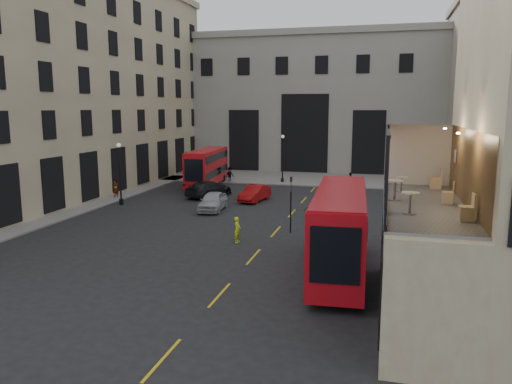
% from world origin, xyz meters
% --- Properties ---
extents(ground, '(140.00, 140.00, 0.00)m').
position_xyz_m(ground, '(0.00, 0.00, 0.00)').
color(ground, black).
rests_on(ground, ground).
extents(host_frontage, '(3.00, 11.00, 4.50)m').
position_xyz_m(host_frontage, '(6.50, 0.00, 2.25)').
color(host_frontage, beige).
rests_on(host_frontage, ground).
extents(cafe_floor, '(3.00, 10.00, 0.10)m').
position_xyz_m(cafe_floor, '(6.50, 0.00, 4.55)').
color(cafe_floor, slate).
rests_on(cafe_floor, host_frontage).
extents(building_left, '(14.60, 50.60, 22.00)m').
position_xyz_m(building_left, '(-26.96, 20.00, 11.38)').
color(building_left, beige).
rests_on(building_left, ground).
extents(gateway, '(35.00, 10.60, 18.00)m').
position_xyz_m(gateway, '(-5.00, 47.99, 9.39)').
color(gateway, '#9A968F').
rests_on(gateway, ground).
extents(pavement_far, '(40.00, 12.00, 0.12)m').
position_xyz_m(pavement_far, '(-6.00, 38.00, 0.06)').
color(pavement_far, slate).
rests_on(pavement_far, ground).
extents(pavement_left, '(8.00, 48.00, 0.12)m').
position_xyz_m(pavement_left, '(-22.00, 12.00, 0.06)').
color(pavement_left, slate).
rests_on(pavement_left, ground).
extents(traffic_light_near, '(0.16, 0.20, 3.80)m').
position_xyz_m(traffic_light_near, '(-1.00, 12.00, 2.42)').
color(traffic_light_near, black).
rests_on(traffic_light_near, ground).
extents(traffic_light_far, '(0.16, 0.20, 3.80)m').
position_xyz_m(traffic_light_far, '(-15.00, 28.00, 2.42)').
color(traffic_light_far, black).
rests_on(traffic_light_far, ground).
extents(street_lamp_a, '(0.36, 0.36, 5.33)m').
position_xyz_m(street_lamp_a, '(-17.00, 18.00, 2.39)').
color(street_lamp_a, black).
rests_on(street_lamp_a, ground).
extents(street_lamp_b, '(0.36, 0.36, 5.33)m').
position_xyz_m(street_lamp_b, '(-6.00, 34.00, 2.39)').
color(street_lamp_b, black).
rests_on(street_lamp_b, ground).
extents(bus_near, '(2.99, 10.83, 4.28)m').
position_xyz_m(bus_near, '(2.90, 4.35, 2.40)').
color(bus_near, '#B50C16').
rests_on(bus_near, ground).
extents(bus_far, '(3.10, 10.06, 3.95)m').
position_xyz_m(bus_far, '(-13.23, 29.40, 2.22)').
color(bus_far, red).
rests_on(bus_far, ground).
extents(car_a, '(2.24, 4.64, 1.53)m').
position_xyz_m(car_a, '(-8.48, 17.61, 0.76)').
color(car_a, '#A9ACB2').
rests_on(car_a, ground).
extents(car_b, '(2.17, 4.51, 1.43)m').
position_xyz_m(car_b, '(-6.19, 22.50, 0.71)').
color(car_b, '#97090B').
rests_on(car_b, ground).
extents(car_c, '(3.80, 5.62, 1.51)m').
position_xyz_m(car_c, '(-10.93, 23.48, 0.76)').
color(car_c, black).
rests_on(car_c, ground).
extents(bicycle, '(1.92, 1.01, 0.96)m').
position_xyz_m(bicycle, '(-0.05, 17.97, 0.48)').
color(bicycle, gray).
rests_on(bicycle, ground).
extents(cyclist, '(0.39, 0.59, 1.63)m').
position_xyz_m(cyclist, '(-3.75, 8.69, 0.81)').
color(cyclist, '#D4FF1A').
rests_on(cyclist, ground).
extents(pedestrian_a, '(0.92, 0.75, 1.79)m').
position_xyz_m(pedestrian_a, '(-14.37, 32.85, 0.89)').
color(pedestrian_a, gray).
rests_on(pedestrian_a, ground).
extents(pedestrian_b, '(1.15, 1.31, 1.76)m').
position_xyz_m(pedestrian_b, '(-11.72, 32.67, 0.88)').
color(pedestrian_b, gray).
rests_on(pedestrian_b, ground).
extents(pedestrian_c, '(1.09, 0.79, 1.72)m').
position_xyz_m(pedestrian_c, '(1.67, 31.31, 0.86)').
color(pedestrian_c, gray).
rests_on(pedestrian_c, ground).
extents(pedestrian_d, '(0.83, 0.89, 1.53)m').
position_xyz_m(pedestrian_d, '(7.86, 30.42, 0.77)').
color(pedestrian_d, gray).
rests_on(pedestrian_d, ground).
extents(pedestrian_e, '(0.57, 0.74, 1.80)m').
position_xyz_m(pedestrian_e, '(-19.00, 20.54, 0.90)').
color(pedestrian_e, gray).
rests_on(pedestrian_e, ground).
extents(cafe_table_near, '(0.63, 0.63, 0.79)m').
position_xyz_m(cafe_table_near, '(5.84, -2.21, 5.12)').
color(cafe_table_near, silver).
rests_on(cafe_table_near, cafe_floor).
extents(cafe_table_mid, '(0.66, 0.66, 0.83)m').
position_xyz_m(cafe_table_mid, '(5.37, 0.43, 5.15)').
color(cafe_table_mid, white).
rests_on(cafe_table_mid, cafe_floor).
extents(cafe_table_far, '(0.54, 0.54, 0.67)m').
position_xyz_m(cafe_table_far, '(5.70, 2.64, 5.04)').
color(cafe_table_far, beige).
rests_on(cafe_table_far, cafe_floor).
extents(cafe_chair_a, '(0.48, 0.48, 0.91)m').
position_xyz_m(cafe_chair_a, '(7.63, -2.78, 4.88)').
color(cafe_chair_a, '#D6B97B').
rests_on(cafe_chair_a, cafe_floor).
extents(cafe_chair_b, '(0.46, 0.46, 0.85)m').
position_xyz_m(cafe_chair_b, '(7.40, 0.32, 4.86)').
color(cafe_chair_b, tan).
rests_on(cafe_chair_b, cafe_floor).
extents(cafe_chair_c, '(0.51, 0.51, 0.87)m').
position_xyz_m(cafe_chair_c, '(7.40, 0.26, 4.86)').
color(cafe_chair_c, tan).
rests_on(cafe_chair_c, cafe_floor).
extents(cafe_chair_d, '(0.51, 0.51, 0.96)m').
position_xyz_m(cafe_chair_d, '(7.27, 4.06, 4.89)').
color(cafe_chair_d, tan).
rests_on(cafe_chair_d, cafe_floor).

